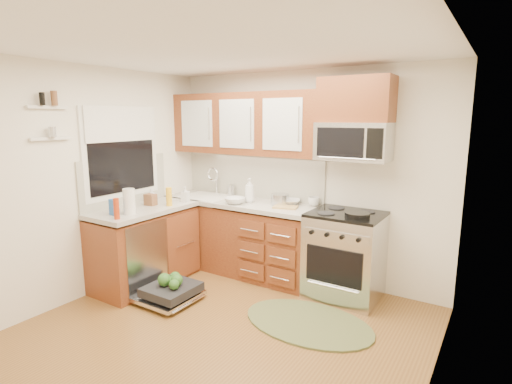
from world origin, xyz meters
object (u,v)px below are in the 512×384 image
Objects in this scene: bowl_a at (289,202)px; cup at (314,202)px; upper_cabinets at (245,124)px; paper_towel_roll at (129,201)px; range at (345,255)px; microwave at (353,142)px; dishwasher at (169,292)px; cutting_board at (285,207)px; rug at (308,323)px; skillet at (357,215)px; sink at (206,206)px; stock_pot at (280,199)px; bowl_b at (235,201)px.

cup reaches higher than bowl_a.
paper_towel_roll is (-0.60, -1.35, -0.81)m from upper_cabinets.
microwave is (0.00, 0.12, 1.23)m from range.
bowl_a is at bearing 58.76° from dishwasher.
dishwasher is at bearing 9.22° from paper_towel_roll.
cutting_board is 0.36m from cup.
rug is at bearing -67.40° from cup.
skillet is 1.89× the size of cup.
range is 0.92m from bowl_a.
cutting_board is at bearing -176.39° from range.
paper_towel_roll reaches higher than cup.
stock_pot is at bearing 3.67° from sink.
cup reaches higher than skillet.
skillet is at bearing 26.69° from paper_towel_roll.
dishwasher is 1.30m from bowl_b.
range is at bearing 3.61° from cutting_board.
dishwasher is (-1.54, -1.13, -0.38)m from range.
rug is at bearing 12.82° from paper_towel_roll.
microwave reaches higher than range.
upper_cabinets is 9.28× the size of stock_pot.
microwave is 1.91m from rug.
skillet is 0.93× the size of cutting_board.
sink is 1.38m from dishwasher.
range is 2.41m from paper_towel_roll.
paper_towel_roll is 1.09× the size of bowl_a.
rug is at bearing -52.72° from bowl_a.
bowl_b is (0.66, 1.03, -0.10)m from paper_towel_roll.
dishwasher is (-1.54, -1.25, -1.60)m from microwave.
paper_towel_roll reaches higher than rug.
paper_towel_roll is (-1.93, -0.44, 1.05)m from rug.
paper_towel_roll is at bearing -148.96° from range.
upper_cabinets is 2.93× the size of dishwasher.
cup is (-0.48, 0.10, -0.72)m from microwave.
skillet is 0.96m from bowl_a.
paper_towel_roll is at bearing -136.88° from cup.
dishwasher is at bearing -143.73° from range.
bowl_a is at bearing 169.07° from range.
upper_cabinets is 2.70× the size of microwave.
rug is at bearing -48.10° from cutting_board.
dishwasher is 1.07m from paper_towel_roll.
microwave reaches higher than cutting_board.
bowl_b reaches higher than rug.
cutting_board is at bearing 12.24° from bowl_b.
cutting_board is 0.99× the size of paper_towel_roll.
cutting_board is 0.20m from bowl_a.
dishwasher is 1.60m from cutting_board.
paper_towel_roll is at bearing -146.50° from microwave.
upper_cabinets reaches higher than range.
skillet is at bearing 30.77° from dishwasher.
stock_pot is (0.69, 1.19, 0.89)m from dishwasher.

